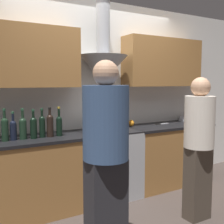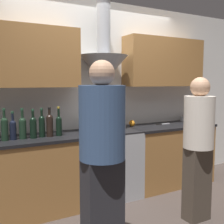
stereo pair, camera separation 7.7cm
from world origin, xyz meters
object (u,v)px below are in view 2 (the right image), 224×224
Objects in this scene: wine_bottle_9 at (59,124)px; person_foreground_left at (102,156)px; orange_fruit at (132,123)px; wine_bottle_3 at (5,128)px; wine_bottle_4 at (13,129)px; stock_pot at (95,126)px; wine_bottle_5 at (23,127)px; wine_bottle_7 at (42,125)px; wine_bottle_8 at (50,124)px; mixing_bowl at (118,126)px; wine_bottle_6 at (33,126)px; stove_range at (108,163)px; person_foreground_right at (198,142)px; saucepan at (185,119)px.

person_foreground_left is (-0.03, -1.17, -0.09)m from wine_bottle_9.
wine_bottle_3 is at bearing -174.58° from orange_fruit.
wine_bottle_4 is 1.35× the size of stock_pot.
wine_bottle_9 is at bearing -172.35° from stock_pot.
wine_bottle_7 is at bearing -0.20° from wine_bottle_5.
wine_bottle_8 reaches higher than stock_pot.
wine_bottle_9 is at bearing -1.47° from wine_bottle_4.
wine_bottle_3 is 0.19m from wine_bottle_5.
wine_bottle_4 is 0.10m from wine_bottle_5.
wine_bottle_8 is 0.96m from mixing_bowl.
wine_bottle_8 is (0.40, -0.02, 0.02)m from wine_bottle_4.
wine_bottle_6 is 0.11m from wine_bottle_7.
wine_bottle_4 is at bearing 4.27° from wine_bottle_3.
wine_bottle_5 is at bearing 176.42° from wine_bottle_8.
stock_pot is at bearing -179.68° from mixing_bowl.
wine_bottle_5 is (0.10, 0.00, 0.01)m from wine_bottle_4.
mixing_bowl is 1.52m from person_foreground_left.
wine_bottle_4 is 1.65m from orange_fruit.
person_foreground_left is (0.38, -1.19, -0.10)m from wine_bottle_5.
wine_bottle_7 is 0.70m from stock_pot.
wine_bottle_9 is 0.51m from stock_pot.
wine_bottle_3 is at bearing -178.77° from stove_range.
wine_bottle_7 is 0.21× the size of person_foreground_right.
stock_pot is at bearing 6.71° from wine_bottle_8.
mixing_bowl is 1.41× the size of saucepan.
wine_bottle_8 is (0.08, -0.02, 0.01)m from wine_bottle_7.
mixing_bowl is (1.04, 0.06, -0.09)m from wine_bottle_7.
stock_pot is at bearing 3.17° from wine_bottle_3.
stove_range is at bearing -168.09° from mixing_bowl.
saucepan is 1.53m from person_foreground_right.
wine_bottle_4 is at bearing -176.93° from stock_pot.
wine_bottle_3 is at bearing -179.05° from wine_bottle_7.
wine_bottle_7 is at bearing 0.03° from wine_bottle_4.
person_foreground_left reaches higher than wine_bottle_8.
saucepan is (2.17, 0.21, -0.10)m from wine_bottle_9.
person_foreground_left reaches higher than saucepan.
wine_bottle_6 is 1.44m from orange_fruit.
wine_bottle_9 is 0.85m from mixing_bowl.
person_foreground_left reaches higher than wine_bottle_4.
saucepan is at bearing 32.32° from person_foreground_left.
wine_bottle_3 is 1.51× the size of stock_pot.
person_foreground_left is (0.57, -1.18, -0.10)m from wine_bottle_3.
wine_bottle_7 reaches higher than saucepan.
saucepan is (2.36, 0.20, -0.10)m from wine_bottle_7.
wine_bottle_3 is 0.49m from wine_bottle_8.
wine_bottle_8 reaches higher than wine_bottle_7.
stock_pot reaches higher than saucepan.
wine_bottle_9 is 1.14m from orange_fruit.
wine_bottle_5 is 2.29× the size of saucepan.
person_foreground_right reaches higher than wine_bottle_8.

